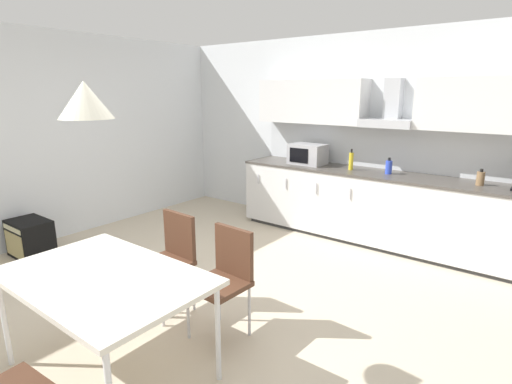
{
  "coord_description": "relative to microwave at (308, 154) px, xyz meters",
  "views": [
    {
      "loc": [
        2.43,
        -2.25,
        1.9
      ],
      "look_at": [
        0.26,
        0.59,
        1.0
      ],
      "focal_mm": 28.0,
      "sensor_mm": 36.0,
      "label": 1
    }
  ],
  "objects": [
    {
      "name": "bottle_blue",
      "position": [
        1.14,
        0.01,
        -0.05
      ],
      "size": [
        0.08,
        0.08,
        0.2
      ],
      "color": "blue",
      "rests_on": "kitchen_counter"
    },
    {
      "name": "pendant_lamp",
      "position": [
        0.53,
        -3.53,
        0.8
      ],
      "size": [
        0.32,
        0.32,
        0.22
      ],
      "primitive_type": "cone",
      "color": "silver"
    },
    {
      "name": "bottle_yellow",
      "position": [
        0.66,
        -0.03,
        -0.02
      ],
      "size": [
        0.06,
        0.06,
        0.27
      ],
      "color": "yellow",
      "rests_on": "kitchen_counter"
    },
    {
      "name": "wall_back",
      "position": [
        0.36,
        0.38,
        0.27
      ],
      "size": [
        6.55,
        0.1,
        2.65
      ],
      "primitive_type": "cube",
      "color": "silver",
      "rests_on": "ground_plane"
    },
    {
      "name": "wall_left",
      "position": [
        -2.42,
        -2.58,
        0.27
      ],
      "size": [
        0.1,
        6.98,
        2.65
      ],
      "primitive_type": "cube",
      "color": "silver",
      "rests_on": "ground_plane"
    },
    {
      "name": "ground_plane",
      "position": [
        0.36,
        -2.58,
        -1.06
      ],
      "size": [
        8.19,
        8.72,
        0.02
      ],
      "primitive_type": "cube",
      "color": "beige"
    },
    {
      "name": "bottle_brown",
      "position": [
        2.15,
        0.01,
        -0.06
      ],
      "size": [
        0.08,
        0.08,
        0.18
      ],
      "color": "brown",
      "rests_on": "kitchen_counter"
    },
    {
      "name": "chair_far_right",
      "position": [
        0.85,
        -2.69,
        -0.52
      ],
      "size": [
        0.42,
        0.42,
        0.87
      ],
      "color": "#4C2D1E",
      "rests_on": "ground_plane"
    },
    {
      "name": "upper_wall_cabinets",
      "position": [
        1.05,
        0.16,
        0.7
      ],
      "size": [
        3.78,
        0.4,
        0.59
      ],
      "color": "silver"
    },
    {
      "name": "guitar_amp",
      "position": [
        -2.02,
        -2.93,
        -0.83
      ],
      "size": [
        0.52,
        0.37,
        0.44
      ],
      "color": "black",
      "rests_on": "ground_plane"
    },
    {
      "name": "dining_table",
      "position": [
        0.53,
        -3.53,
        -0.36
      ],
      "size": [
        1.41,
        0.92,
        0.73
      ],
      "color": "silver",
      "rests_on": "ground_plane"
    },
    {
      "name": "kitchen_counter",
      "position": [
        1.05,
        0.0,
        -0.59
      ],
      "size": [
        3.8,
        0.69,
        0.91
      ],
      "color": "#333333",
      "rests_on": "ground_plane"
    },
    {
      "name": "backsplash_tile",
      "position": [
        1.05,
        0.32,
        0.13
      ],
      "size": [
        3.78,
        0.02,
        0.53
      ],
      "primitive_type": "cube",
      "color": "silver",
      "rests_on": "kitchen_counter"
    },
    {
      "name": "microwave",
      "position": [
        0.0,
        0.0,
        0.0
      ],
      "size": [
        0.48,
        0.35,
        0.28
      ],
      "color": "#ADADB2",
      "rests_on": "kitchen_counter"
    },
    {
      "name": "chair_far_left",
      "position": [
        0.22,
        -2.69,
        -0.52
      ],
      "size": [
        0.42,
        0.42,
        0.87
      ],
      "color": "#4C2D1E",
      "rests_on": "ground_plane"
    }
  ]
}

